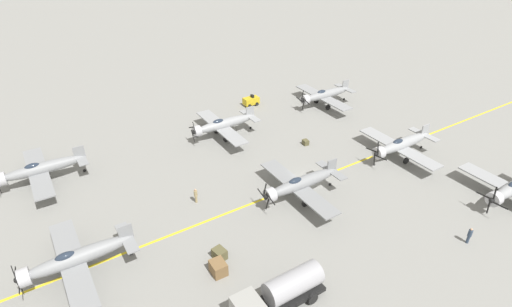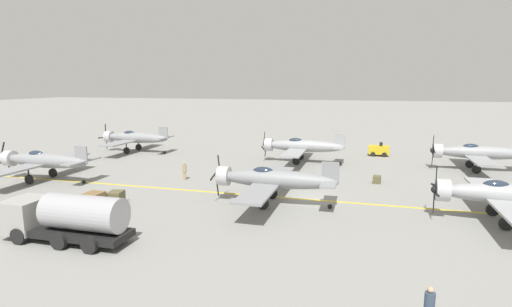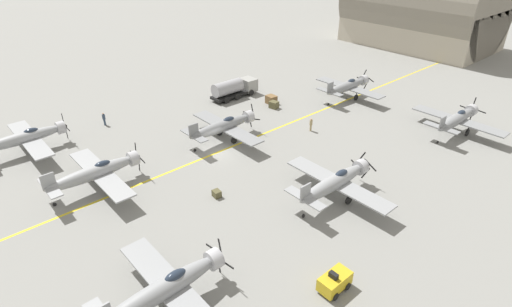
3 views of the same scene
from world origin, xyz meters
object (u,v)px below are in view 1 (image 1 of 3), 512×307
Objects in this scene: ground_crew_inspecting at (196,195)px; supply_crate_mid_lane at (306,142)px; airplane_far_center at (76,258)px; airplane_near_right at (325,95)px; airplane_mid_right at (223,124)px; tow_tractor at (251,101)px; airplane_mid_center at (300,184)px; fuel_tanker at (279,294)px; airplane_near_center at (401,144)px; airplane_far_right at (41,169)px; supply_crate_outboard at (218,268)px; ground_crew_walking at (470,235)px; supply_crate_by_tanker at (219,254)px.

ground_crew_inspecting is 18.77m from supply_crate_mid_lane.
airplane_far_center is 45.28m from airplane_near_right.
tow_tractor is at bearing -58.10° from airplane_mid_right.
airplane_near_right is 1.00× the size of airplane_mid_center.
fuel_tanker is at bearing 153.98° from airplane_mid_right.
supply_crate_mid_lane is (9.26, 8.23, -1.66)m from airplane_near_center.
airplane_far_right reaches higher than supply_crate_outboard.
airplane_mid_right is 14.06× the size of supply_crate_mid_lane.
airplane_near_center is at bearing -106.01° from airplane_mid_center.
ground_crew_walking is at bearing -100.65° from fuel_tanker.
airplane_far_right reaches higher than airplane_mid_center.
airplane_far_right is 44.48m from airplane_near_center.
supply_crate_by_tanker is at bearing -142.87° from airplane_far_right.
ground_crew_inspecting reaches higher than supply_crate_mid_lane.
airplane_mid_right is at bearing 107.29° from airplane_near_right.
fuel_tanker is 4.36× the size of ground_crew_walking.
airplane_mid_center is 17.38m from ground_crew_walking.
airplane_far_center is at bearing 103.85° from supply_crate_mid_lane.
tow_tractor is 34.76m from supply_crate_by_tanker.
supply_crate_outboard is at bearing 165.86° from ground_crew_inspecting.
ground_crew_walking reaches higher than tow_tractor.
tow_tractor is 15.40m from supply_crate_mid_lane.
airplane_far_right reaches higher than ground_crew_inspecting.
airplane_near_center is 6.60× the size of ground_crew_inspecting.
ground_crew_walking reaches higher than supply_crate_by_tanker.
ground_crew_walking is 23.77m from supply_crate_mid_lane.
supply_crate_outboard is (-22.24, 12.37, -1.38)m from airplane_mid_right.
ground_crew_walking is (-32.37, 9.17, -1.01)m from airplane_near_right.
fuel_tanker reaches higher than supply_crate_outboard.
airplane_far_right is 32.32m from fuel_tanker.
airplane_far_right is 33.55m from supply_crate_mid_lane.
fuel_tanker reaches higher than tow_tractor.
tow_tractor is at bearing 71.93° from airplane_near_right.
airplane_mid_right is 15.35m from ground_crew_inspecting.
airplane_far_center reaches higher than supply_crate_outboard.
airplane_mid_center is 30.36m from airplane_far_right.
airplane_mid_right is at bearing 46.97° from supply_crate_mid_lane.
airplane_far_right is 6.60× the size of ground_crew_inspecting.
airplane_far_center is 14.06× the size of supply_crate_mid_lane.
supply_crate_by_tanker is 23.73m from supply_crate_mid_lane.
fuel_tanker is at bearing 137.29° from supply_crate_mid_lane.
airplane_near_center is (-17.33, -16.87, -0.00)m from airplane_mid_right.
airplane_near_right is 42.83m from airplane_far_right.
supply_crate_by_tanker is (7.35, 1.65, -0.99)m from fuel_tanker.
ground_crew_inspecting is (16.23, -0.06, -0.52)m from fuel_tanker.
airplane_far_right reaches higher than fuel_tanker.
tow_tractor is at bearing -71.24° from airplane_far_right.
fuel_tanker is at bearing 179.81° from ground_crew_inspecting.
airplane_mid_right is 6.60× the size of ground_crew_inspecting.
airplane_near_center reaches higher than airplane_mid_center.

